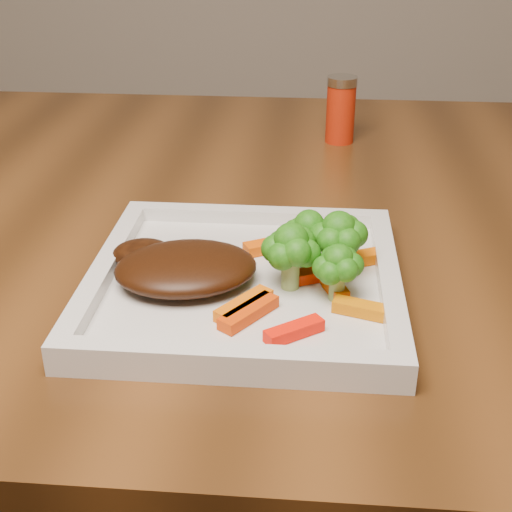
# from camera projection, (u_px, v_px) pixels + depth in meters

# --- Properties ---
(dining_table) EXTENTS (1.60, 0.90, 0.75)m
(dining_table) POSITION_uv_depth(u_px,v_px,m) (310.00, 450.00, 0.99)
(dining_table) COLOR #542F13
(dining_table) RESTS_ON floor
(plate) EXTENTS (0.27, 0.27, 0.01)m
(plate) POSITION_uv_depth(u_px,v_px,m) (245.00, 286.00, 0.63)
(plate) COLOR silver
(plate) RESTS_ON dining_table
(steak) EXTENTS (0.14, 0.12, 0.03)m
(steak) POSITION_uv_depth(u_px,v_px,m) (186.00, 268.00, 0.62)
(steak) COLOR #361708
(steak) RESTS_ON plate
(broccoli_0) EXTENTS (0.06, 0.06, 0.07)m
(broccoli_0) POSITION_uv_depth(u_px,v_px,m) (309.00, 231.00, 0.64)
(broccoli_0) COLOR #135B0F
(broccoli_0) RESTS_ON plate
(broccoli_1) EXTENTS (0.06, 0.06, 0.06)m
(broccoli_1) POSITION_uv_depth(u_px,v_px,m) (338.00, 242.00, 0.63)
(broccoli_1) COLOR #246D12
(broccoli_1) RESTS_ON plate
(broccoli_2) EXTENTS (0.06, 0.06, 0.06)m
(broccoli_2) POSITION_uv_depth(u_px,v_px,m) (338.00, 268.00, 0.59)
(broccoli_2) COLOR #1A6B11
(broccoli_2) RESTS_ON plate
(broccoli_3) EXTENTS (0.07, 0.07, 0.06)m
(broccoli_3) POSITION_uv_depth(u_px,v_px,m) (291.00, 256.00, 0.61)
(broccoli_3) COLOR #356711
(broccoli_3) RESTS_ON plate
(carrot_0) EXTENTS (0.05, 0.04, 0.01)m
(carrot_0) POSITION_uv_depth(u_px,v_px,m) (294.00, 331.00, 0.55)
(carrot_0) COLOR #FF1504
(carrot_0) RESTS_ON plate
(carrot_1) EXTENTS (0.06, 0.03, 0.01)m
(carrot_1) POSITION_uv_depth(u_px,v_px,m) (366.00, 310.00, 0.58)
(carrot_1) COLOR #CE6E03
(carrot_1) RESTS_ON plate
(carrot_2) EXTENTS (0.05, 0.06, 0.01)m
(carrot_2) POSITION_uv_depth(u_px,v_px,m) (249.00, 312.00, 0.57)
(carrot_2) COLOR #D43903
(carrot_2) RESTS_ON plate
(carrot_3) EXTENTS (0.06, 0.04, 0.01)m
(carrot_3) POSITION_uv_depth(u_px,v_px,m) (358.00, 259.00, 0.66)
(carrot_3) COLOR #E16203
(carrot_3) RESTS_ON plate
(carrot_4) EXTENTS (0.06, 0.04, 0.01)m
(carrot_4) POSITION_uv_depth(u_px,v_px,m) (275.00, 245.00, 0.68)
(carrot_4) COLOR #E04F03
(carrot_4) RESTS_ON plate
(carrot_5) EXTENTS (0.03, 0.05, 0.01)m
(carrot_5) POSITION_uv_depth(u_px,v_px,m) (332.00, 284.00, 0.61)
(carrot_5) COLOR #E65203
(carrot_5) RESTS_ON plate
(carrot_6) EXTENTS (0.05, 0.04, 0.01)m
(carrot_6) POSITION_uv_depth(u_px,v_px,m) (314.00, 275.00, 0.63)
(carrot_6) COLOR red
(carrot_6) RESTS_ON plate
(spice_shaker) EXTENTS (0.04, 0.04, 0.09)m
(spice_shaker) POSITION_uv_depth(u_px,v_px,m) (341.00, 110.00, 0.99)
(spice_shaker) COLOR #B32109
(spice_shaker) RESTS_ON dining_table
(carrot_7) EXTENTS (0.05, 0.06, 0.01)m
(carrot_7) POSITION_uv_depth(u_px,v_px,m) (244.00, 305.00, 0.58)
(carrot_7) COLOR #F36603
(carrot_7) RESTS_ON plate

